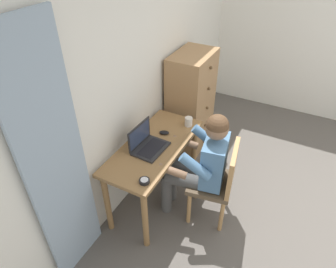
{
  "coord_description": "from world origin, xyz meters",
  "views": [
    {
      "loc": [
        -2.37,
        0.72,
        2.51
      ],
      "look_at": [
        -0.36,
        1.77,
        0.84
      ],
      "focal_mm": 31.77,
      "sensor_mm": 36.0,
      "label": 1
    }
  ],
  "objects_px": {
    "chair": "(218,180)",
    "computer_mouse": "(164,132)",
    "laptop": "(147,144)",
    "dresser": "(191,104)",
    "desk": "(154,155)",
    "coffee_mug": "(189,122)",
    "person_seated": "(201,161)",
    "desk_clock": "(144,181)"
  },
  "relations": [
    {
      "from": "desk",
      "to": "computer_mouse",
      "type": "height_order",
      "value": "computer_mouse"
    },
    {
      "from": "chair",
      "to": "laptop",
      "type": "relative_size",
      "value": 2.53
    },
    {
      "from": "desk",
      "to": "computer_mouse",
      "type": "xyz_separation_m",
      "value": [
        0.21,
        -0.0,
        0.14
      ]
    },
    {
      "from": "laptop",
      "to": "computer_mouse",
      "type": "bearing_deg",
      "value": -7.59
    },
    {
      "from": "chair",
      "to": "computer_mouse",
      "type": "xyz_separation_m",
      "value": [
        0.12,
        0.64,
        0.26
      ]
    },
    {
      "from": "desk",
      "to": "laptop",
      "type": "xyz_separation_m",
      "value": [
        -0.07,
        0.03,
        0.18
      ]
    },
    {
      "from": "computer_mouse",
      "to": "desk_clock",
      "type": "height_order",
      "value": "computer_mouse"
    },
    {
      "from": "dresser",
      "to": "computer_mouse",
      "type": "height_order",
      "value": "dresser"
    },
    {
      "from": "desk",
      "to": "person_seated",
      "type": "bearing_deg",
      "value": -82.78
    },
    {
      "from": "desk",
      "to": "coffee_mug",
      "type": "relative_size",
      "value": 9.94
    },
    {
      "from": "dresser",
      "to": "coffee_mug",
      "type": "bearing_deg",
      "value": -158.76
    },
    {
      "from": "chair",
      "to": "desk_clock",
      "type": "distance_m",
      "value": 0.77
    },
    {
      "from": "dresser",
      "to": "laptop",
      "type": "distance_m",
      "value": 1.11
    },
    {
      "from": "person_seated",
      "to": "desk_clock",
      "type": "height_order",
      "value": "person_seated"
    },
    {
      "from": "coffee_mug",
      "to": "laptop",
      "type": "bearing_deg",
      "value": 160.05
    },
    {
      "from": "chair",
      "to": "dresser",
      "type": "bearing_deg",
      "value": 36.95
    },
    {
      "from": "person_seated",
      "to": "computer_mouse",
      "type": "bearing_deg",
      "value": 72.2
    },
    {
      "from": "desk_clock",
      "to": "dresser",
      "type": "bearing_deg",
      "value": 9.3
    },
    {
      "from": "laptop",
      "to": "coffee_mug",
      "type": "xyz_separation_m",
      "value": [
        0.52,
        -0.19,
        -0.0
      ]
    },
    {
      "from": "desk_clock",
      "to": "chair",
      "type": "bearing_deg",
      "value": -40.31
    },
    {
      "from": "desk",
      "to": "desk_clock",
      "type": "relative_size",
      "value": 13.25
    },
    {
      "from": "person_seated",
      "to": "laptop",
      "type": "height_order",
      "value": "person_seated"
    },
    {
      "from": "dresser",
      "to": "person_seated",
      "type": "bearing_deg",
      "value": -151.37
    },
    {
      "from": "laptop",
      "to": "computer_mouse",
      "type": "xyz_separation_m",
      "value": [
        0.27,
        -0.04,
        -0.04
      ]
    },
    {
      "from": "desk",
      "to": "laptop",
      "type": "bearing_deg",
      "value": 152.55
    },
    {
      "from": "desk",
      "to": "dresser",
      "type": "distance_m",
      "value": 1.04
    },
    {
      "from": "computer_mouse",
      "to": "person_seated",
      "type": "bearing_deg",
      "value": -127.14
    },
    {
      "from": "person_seated",
      "to": "computer_mouse",
      "type": "xyz_separation_m",
      "value": [
        0.15,
        0.46,
        0.08
      ]
    },
    {
      "from": "dresser",
      "to": "desk_clock",
      "type": "height_order",
      "value": "dresser"
    },
    {
      "from": "chair",
      "to": "desk_clock",
      "type": "xyz_separation_m",
      "value": [
        -0.55,
        0.47,
        0.26
      ]
    },
    {
      "from": "desk",
      "to": "coffee_mug",
      "type": "bearing_deg",
      "value": -18.78
    },
    {
      "from": "dresser",
      "to": "laptop",
      "type": "bearing_deg",
      "value": -178.18
    },
    {
      "from": "desk",
      "to": "desk_clock",
      "type": "distance_m",
      "value": 0.52
    },
    {
      "from": "chair",
      "to": "computer_mouse",
      "type": "height_order",
      "value": "chair"
    },
    {
      "from": "dresser",
      "to": "chair",
      "type": "relative_size",
      "value": 1.45
    },
    {
      "from": "coffee_mug",
      "to": "desk",
      "type": "bearing_deg",
      "value": 161.22
    },
    {
      "from": "person_seated",
      "to": "coffee_mug",
      "type": "relative_size",
      "value": 10.04
    },
    {
      "from": "chair",
      "to": "laptop",
      "type": "height_order",
      "value": "laptop"
    },
    {
      "from": "desk",
      "to": "laptop",
      "type": "height_order",
      "value": "laptop"
    },
    {
      "from": "dresser",
      "to": "coffee_mug",
      "type": "height_order",
      "value": "dresser"
    },
    {
      "from": "desk",
      "to": "chair",
      "type": "distance_m",
      "value": 0.66
    },
    {
      "from": "desk_clock",
      "to": "coffee_mug",
      "type": "xyz_separation_m",
      "value": [
        0.92,
        0.02,
        0.03
      ]
    }
  ]
}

